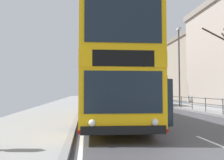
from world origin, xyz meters
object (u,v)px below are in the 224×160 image
at_px(double_decker_bus_main, 110,75).
at_px(bare_tree_far_01, 143,81).
at_px(street_lamp_far_side, 179,60).
at_px(background_building_01, 202,69).
at_px(background_bus_far_lane, 142,90).
at_px(bare_tree_far_00, 157,78).

bearing_deg(double_decker_bus_main, bare_tree_far_01, 72.56).
relative_size(street_lamp_far_side, bare_tree_far_01, 1.05).
bearing_deg(background_building_01, street_lamp_far_side, -122.52).
height_order(background_bus_far_lane, background_building_01, background_building_01).
bearing_deg(bare_tree_far_01, double_decker_bus_main, -107.44).
relative_size(bare_tree_far_00, bare_tree_far_01, 0.88).
bearing_deg(background_building_01, background_bus_far_lane, -135.61).
relative_size(double_decker_bus_main, background_bus_far_lane, 0.96).
xyz_separation_m(double_decker_bus_main, bare_tree_far_00, (8.00, 17.61, 0.86)).
bearing_deg(background_building_01, bare_tree_far_01, -165.92).
distance_m(bare_tree_far_01, background_building_01, 12.89).
distance_m(background_bus_far_lane, bare_tree_far_01, 12.49).
height_order(street_lamp_far_side, bare_tree_far_01, street_lamp_far_side).
xyz_separation_m(background_bus_far_lane, street_lamp_far_side, (2.20, -5.61, 2.77)).
xyz_separation_m(background_bus_far_lane, bare_tree_far_01, (3.10, 11.97, 1.72)).
bearing_deg(double_decker_bus_main, background_building_01, 55.26).
relative_size(bare_tree_far_01, background_building_01, 0.42).
distance_m(double_decker_bus_main, bare_tree_far_01, 28.04).
distance_m(background_bus_far_lane, street_lamp_far_side, 6.64).
distance_m(double_decker_bus_main, background_bus_far_lane, 15.70).
bearing_deg(background_building_01, double_decker_bus_main, -124.74).
bearing_deg(background_bus_far_lane, background_building_01, 44.39).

